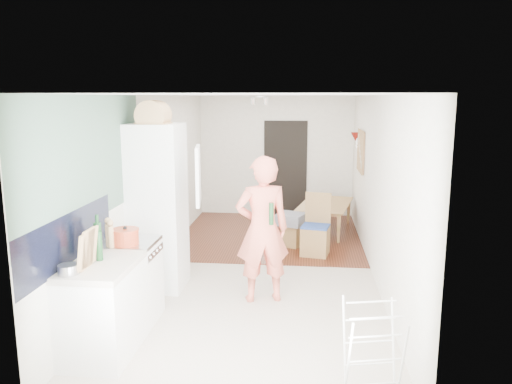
% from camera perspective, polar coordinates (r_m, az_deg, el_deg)
% --- Properties ---
extents(room_shell, '(3.20, 7.00, 2.50)m').
position_cam_1_polar(room_shell, '(7.05, 0.55, 0.78)').
color(room_shell, white).
rests_on(room_shell, ground).
extents(floor, '(3.20, 7.00, 0.01)m').
position_cam_1_polar(floor, '(7.37, 0.53, -8.84)').
color(floor, beige).
rests_on(floor, ground).
extents(wood_floor_overlay, '(3.20, 3.30, 0.01)m').
position_cam_1_polar(wood_floor_overlay, '(9.12, 1.60, -4.92)').
color(wood_floor_overlay, maroon).
rests_on(wood_floor_overlay, room_shell).
extents(sage_wall_panel, '(0.02, 3.00, 1.30)m').
position_cam_1_polar(sage_wall_panel, '(5.43, -18.48, 3.63)').
color(sage_wall_panel, slate).
rests_on(sage_wall_panel, room_shell).
extents(tile_splashback, '(0.02, 1.90, 0.50)m').
position_cam_1_polar(tile_splashback, '(5.07, -20.49, -5.05)').
color(tile_splashback, black).
rests_on(tile_splashback, room_shell).
extents(doorway_recess, '(0.90, 0.04, 2.00)m').
position_cam_1_polar(doorway_recess, '(10.50, 3.38, 2.69)').
color(doorway_recess, black).
rests_on(doorway_recess, room_shell).
extents(base_cabinet, '(0.60, 0.90, 0.86)m').
position_cam_1_polar(base_cabinet, '(5.19, -17.06, -12.91)').
color(base_cabinet, white).
rests_on(base_cabinet, room_shell).
extents(worktop, '(0.62, 0.92, 0.06)m').
position_cam_1_polar(worktop, '(5.02, -17.35, -8.09)').
color(worktop, beige).
rests_on(worktop, room_shell).
extents(range_cooker, '(0.60, 0.60, 0.88)m').
position_cam_1_polar(range_cooker, '(5.83, -14.19, -9.97)').
color(range_cooker, white).
rests_on(range_cooker, room_shell).
extents(cooker_top, '(0.60, 0.60, 0.04)m').
position_cam_1_polar(cooker_top, '(5.69, -14.40, -5.63)').
color(cooker_top, '#B0B0B3').
rests_on(cooker_top, room_shell).
extents(fridge_housing, '(0.66, 0.66, 2.15)m').
position_cam_1_polar(fridge_housing, '(6.57, -11.19, -1.72)').
color(fridge_housing, white).
rests_on(fridge_housing, room_shell).
extents(fridge_door, '(0.14, 0.56, 0.70)m').
position_cam_1_polar(fridge_door, '(6.04, -6.64, 1.92)').
color(fridge_door, white).
rests_on(fridge_door, room_shell).
extents(fridge_interior, '(0.02, 0.52, 0.66)m').
position_cam_1_polar(fridge_interior, '(6.40, -8.69, 2.36)').
color(fridge_interior, white).
rests_on(fridge_interior, room_shell).
extents(pinboard, '(0.03, 0.90, 0.70)m').
position_cam_1_polar(pinboard, '(8.91, 11.90, 4.60)').
color(pinboard, '#B07D56').
rests_on(pinboard, room_shell).
extents(pinboard_frame, '(0.00, 0.94, 0.74)m').
position_cam_1_polar(pinboard_frame, '(8.91, 11.81, 4.60)').
color(pinboard_frame, '#A47347').
rests_on(pinboard_frame, room_shell).
extents(wall_sconce, '(0.18, 0.18, 0.16)m').
position_cam_1_polar(wall_sconce, '(9.53, 11.30, 6.21)').
color(wall_sconce, maroon).
rests_on(wall_sconce, room_shell).
extents(person, '(0.88, 0.69, 2.12)m').
position_cam_1_polar(person, '(6.01, 0.74, -2.80)').
color(person, '#F6755F').
rests_on(person, floor).
extents(dining_table, '(0.97, 1.42, 0.46)m').
position_cam_1_polar(dining_table, '(9.38, 8.06, -3.17)').
color(dining_table, '#A47347').
rests_on(dining_table, floor).
extents(dining_chair, '(0.48, 0.48, 0.98)m').
position_cam_1_polar(dining_chair, '(7.92, 6.83, -3.80)').
color(dining_chair, '#A47347').
rests_on(dining_chair, floor).
extents(stool, '(0.39, 0.39, 0.39)m').
position_cam_1_polar(stool, '(8.42, 4.14, -4.97)').
color(stool, '#A47347').
rests_on(stool, floor).
extents(grey_drape, '(0.54, 0.54, 0.19)m').
position_cam_1_polar(grey_drape, '(8.32, 4.03, -3.11)').
color(grey_drape, gray).
rests_on(grey_drape, stool).
extents(drying_rack, '(0.50, 0.47, 0.83)m').
position_cam_1_polar(drying_rack, '(4.35, 13.07, -17.73)').
color(drying_rack, white).
rests_on(drying_rack, floor).
extents(bread_bin, '(0.43, 0.41, 0.21)m').
position_cam_1_polar(bread_bin, '(6.33, -11.64, 8.57)').
color(bread_bin, tan).
rests_on(bread_bin, fridge_housing).
extents(red_casserole, '(0.35, 0.35, 0.17)m').
position_cam_1_polar(red_casserole, '(5.53, -14.70, -4.96)').
color(red_casserole, '#BC3E21').
rests_on(red_casserole, cooker_top).
extents(steel_pan, '(0.21, 0.21, 0.09)m').
position_cam_1_polar(steel_pan, '(4.79, -20.68, -8.29)').
color(steel_pan, '#B0B0B3').
rests_on(steel_pan, worktop).
extents(held_bottle, '(0.06, 0.06, 0.26)m').
position_cam_1_polar(held_bottle, '(5.83, 1.76, -2.50)').
color(held_bottle, '#16411D').
rests_on(held_bottle, person).
extents(bottle_a, '(0.09, 0.09, 0.32)m').
position_cam_1_polar(bottle_a, '(5.28, -17.61, -5.02)').
color(bottle_a, '#16411D').
rests_on(bottle_a, worktop).
extents(bottle_b, '(0.08, 0.08, 0.29)m').
position_cam_1_polar(bottle_b, '(5.06, -17.50, -5.91)').
color(bottle_b, '#16411D').
rests_on(bottle_b, worktop).
extents(bottle_c, '(0.10, 0.10, 0.22)m').
position_cam_1_polar(bottle_c, '(5.04, -18.84, -6.45)').
color(bottle_c, beige).
rests_on(bottle_c, worktop).
extents(pepper_mill_front, '(0.08, 0.08, 0.24)m').
position_cam_1_polar(pepper_mill_front, '(5.49, -16.49, -4.76)').
color(pepper_mill_front, tan).
rests_on(pepper_mill_front, worktop).
extents(pepper_mill_back, '(0.07, 0.07, 0.23)m').
position_cam_1_polar(pepper_mill_back, '(5.45, -16.25, -4.93)').
color(pepper_mill_back, tan).
rests_on(pepper_mill_back, worktop).
extents(chopping_boards, '(0.09, 0.28, 0.37)m').
position_cam_1_polar(chopping_boards, '(4.84, -18.70, -6.18)').
color(chopping_boards, tan).
rests_on(chopping_boards, worktop).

